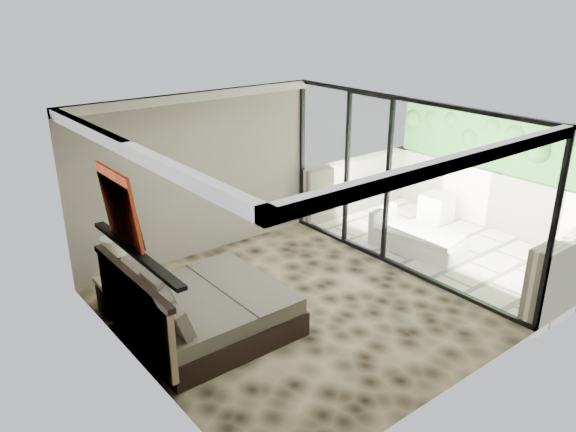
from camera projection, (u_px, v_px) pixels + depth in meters
floor at (291, 309)px, 8.08m from camera, size 5.00×5.00×0.00m
ceiling at (291, 117)px, 7.07m from camera, size 4.50×5.00×0.02m
back_wall at (198, 176)px, 9.39m from camera, size 4.50×0.02×2.80m
left_wall at (135, 265)px, 6.28m from camera, size 0.02×5.00×2.80m
glass_wall at (402, 187)px, 8.87m from camera, size 0.08×5.00×2.80m
terrace_slab at (451, 246)px, 10.27m from camera, size 3.00×5.00×0.12m
parapet_far at (497, 200)px, 10.83m from camera, size 0.30×5.00×1.10m
foliage_hedge at (505, 144)px, 10.43m from camera, size 0.36×4.60×1.10m
picture_ledge at (136, 253)px, 6.35m from camera, size 0.12×2.20×0.05m
bed at (201, 311)px, 7.41m from camera, size 2.03×1.96×1.12m
nightstand at (117, 297)px, 7.96m from camera, size 0.49×0.49×0.47m
table_lamp at (114, 253)px, 7.70m from camera, size 0.35×0.35×0.63m
abstract_canvas at (119, 206)px, 6.38m from camera, size 0.13×0.90×0.90m
framed_print at (130, 221)px, 6.38m from camera, size 0.11×0.50×0.60m
ottoman at (436, 208)px, 11.22m from camera, size 0.57×0.57×0.54m
lounger at (415, 239)px, 9.96m from camera, size 1.06×1.69×0.62m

